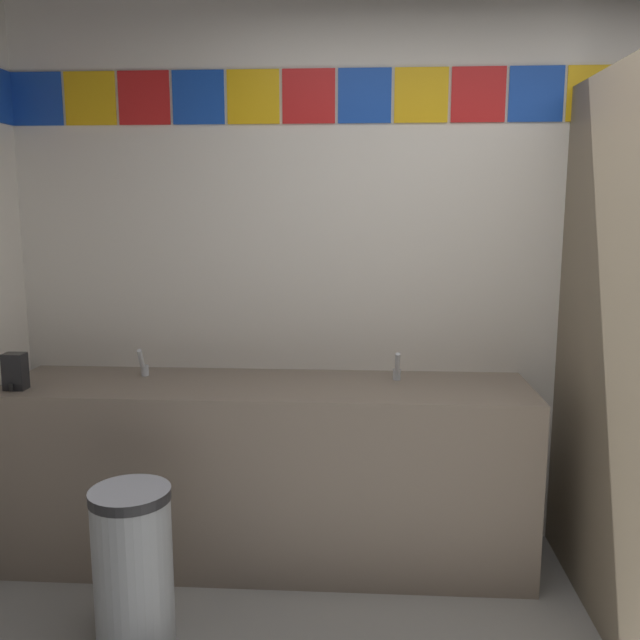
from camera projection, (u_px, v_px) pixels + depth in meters
The scene contains 6 objects.
wall_back at pixel (498, 258), 3.18m from camera, with size 4.58×0.09×2.75m.
vanity_counter at pixel (267, 470), 3.09m from camera, with size 2.35×0.56×0.83m.
faucet_left at pixel (143, 366), 3.14m from camera, with size 0.04×0.10×0.14m.
faucet_right at pixel (397, 369), 3.06m from camera, with size 0.04×0.10×0.14m.
soap_dispenser at pixel (15, 372), 2.92m from camera, with size 0.09×0.09×0.16m.
trash_bin at pixel (133, 567), 2.49m from camera, with size 0.30×0.30×0.61m.
Camera 1 is at (-0.64, -1.56, 1.62)m, focal length 37.86 mm.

